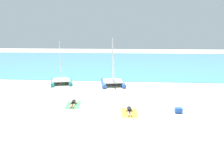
{
  "coord_description": "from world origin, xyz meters",
  "views": [
    {
      "loc": [
        1.57,
        -12.4,
        5.27
      ],
      "look_at": [
        0.0,
        5.28,
        1.2
      ],
      "focal_mm": 34.31,
      "sensor_mm": 36.0,
      "label": 1
    }
  ],
  "objects_px": {
    "towel_left": "(73,105)",
    "towel_right": "(129,113)",
    "sailboat_teal": "(61,77)",
    "cooler_box": "(178,110)",
    "sunbather_left": "(73,103)",
    "sailboat_blue": "(113,78)",
    "sunbather_right": "(129,111)"
  },
  "relations": [
    {
      "from": "sunbather_left",
      "to": "towel_right",
      "type": "relative_size",
      "value": 0.82
    },
    {
      "from": "cooler_box",
      "to": "towel_left",
      "type": "bearing_deg",
      "value": 172.59
    },
    {
      "from": "sunbather_right",
      "to": "cooler_box",
      "type": "xyz_separation_m",
      "value": [
        3.39,
        0.23,
        0.05
      ]
    },
    {
      "from": "towel_left",
      "to": "sunbather_left",
      "type": "height_order",
      "value": "sunbather_left"
    },
    {
      "from": "sailboat_blue",
      "to": "sunbather_left",
      "type": "bearing_deg",
      "value": -119.79
    },
    {
      "from": "sunbather_left",
      "to": "sunbather_right",
      "type": "bearing_deg",
      "value": -24.5
    },
    {
      "from": "towel_right",
      "to": "cooler_box",
      "type": "distance_m",
      "value": 3.4
    },
    {
      "from": "sailboat_teal",
      "to": "sailboat_blue",
      "type": "height_order",
      "value": "sailboat_blue"
    },
    {
      "from": "sailboat_blue",
      "to": "sunbather_right",
      "type": "xyz_separation_m",
      "value": [
        1.88,
        -8.34,
        -0.61
      ]
    },
    {
      "from": "towel_right",
      "to": "sunbather_left",
      "type": "bearing_deg",
      "value": 162.55
    },
    {
      "from": "sailboat_blue",
      "to": "sailboat_teal",
      "type": "bearing_deg",
      "value": 167.7
    },
    {
      "from": "sunbather_left",
      "to": "cooler_box",
      "type": "bearing_deg",
      "value": -15.72
    },
    {
      "from": "sailboat_teal",
      "to": "towel_left",
      "type": "xyz_separation_m",
      "value": [
        3.3,
        -7.29,
        -0.69
      ]
    },
    {
      "from": "sunbather_left",
      "to": "cooler_box",
      "type": "relative_size",
      "value": 3.13
    },
    {
      "from": "towel_left",
      "to": "sunbather_left",
      "type": "relative_size",
      "value": 1.21
    },
    {
      "from": "sunbather_left",
      "to": "cooler_box",
      "type": "distance_m",
      "value": 7.81
    },
    {
      "from": "sailboat_teal",
      "to": "cooler_box",
      "type": "xyz_separation_m",
      "value": [
        11.03,
        -8.3,
        -0.52
      ]
    },
    {
      "from": "towel_left",
      "to": "cooler_box",
      "type": "distance_m",
      "value": 7.8
    },
    {
      "from": "towel_left",
      "to": "sailboat_teal",
      "type": "bearing_deg",
      "value": 114.37
    },
    {
      "from": "towel_right",
      "to": "cooler_box",
      "type": "height_order",
      "value": "cooler_box"
    },
    {
      "from": "sailboat_blue",
      "to": "towel_left",
      "type": "relative_size",
      "value": 2.62
    },
    {
      "from": "sailboat_teal",
      "to": "sunbather_right",
      "type": "height_order",
      "value": "sailboat_teal"
    },
    {
      "from": "sailboat_blue",
      "to": "sunbather_right",
      "type": "height_order",
      "value": "sailboat_blue"
    },
    {
      "from": "cooler_box",
      "to": "sunbather_left",
      "type": "bearing_deg",
      "value": 172.12
    },
    {
      "from": "sailboat_teal",
      "to": "cooler_box",
      "type": "distance_m",
      "value": 13.81
    },
    {
      "from": "towel_left",
      "to": "towel_right",
      "type": "distance_m",
      "value": 4.53
    },
    {
      "from": "towel_left",
      "to": "towel_right",
      "type": "bearing_deg",
      "value": -16.69
    },
    {
      "from": "towel_left",
      "to": "sailboat_blue",
      "type": "bearing_deg",
      "value": 70.9
    },
    {
      "from": "sailboat_blue",
      "to": "towel_right",
      "type": "distance_m",
      "value": 8.65
    },
    {
      "from": "sunbather_right",
      "to": "cooler_box",
      "type": "distance_m",
      "value": 3.4
    },
    {
      "from": "sunbather_left",
      "to": "towel_right",
      "type": "distance_m",
      "value": 4.56
    },
    {
      "from": "sailboat_teal",
      "to": "sunbather_left",
      "type": "relative_size",
      "value": 2.98
    }
  ]
}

